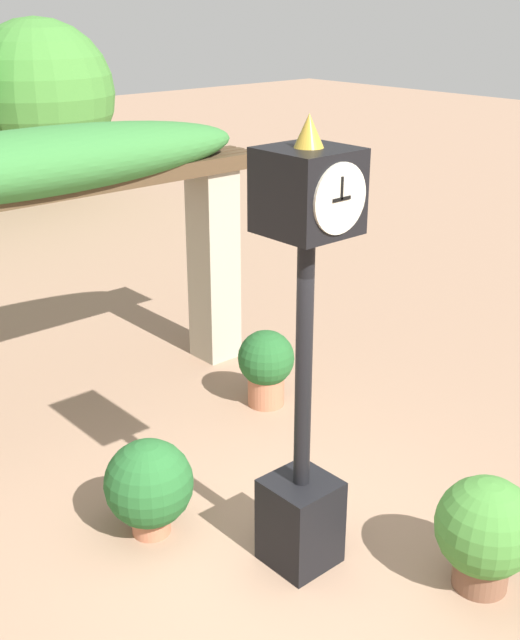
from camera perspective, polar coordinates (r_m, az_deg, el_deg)
name	(u,v)px	position (r m, az deg, el deg)	size (l,w,h in m)	color
ground_plane	(275,568)	(6.92, 1.08, -17.21)	(60.00, 60.00, 0.00)	#9E7A60
pedestal_clock	(304,363)	(6.05, 3.13, -3.09)	(0.60, 0.64, 3.65)	black
pergola	(37,198)	(8.63, -15.54, 8.36)	(5.63, 1.08, 3.16)	#A89E89
potted_plant_near_right	(149,485)	(7.09, -7.90, -11.56)	(0.77, 0.77, 0.88)	#B26B4C
potted_plant_far_left	(486,531)	(6.67, 15.75, -14.23)	(0.80, 0.80, 0.96)	brown
potted_plant_far_right	(266,364)	(9.10, 0.43, -3.15)	(0.64, 0.64, 0.90)	#B26B4C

